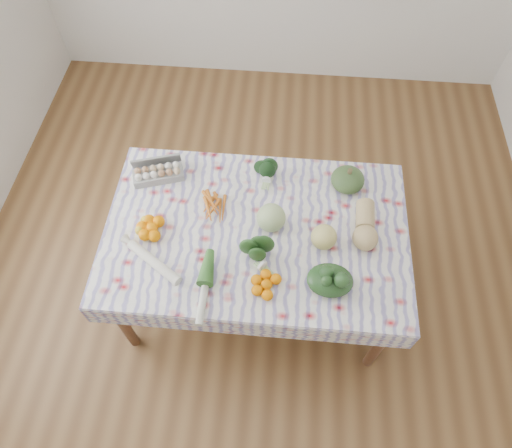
% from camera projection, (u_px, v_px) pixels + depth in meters
% --- Properties ---
extents(ground, '(4.50, 4.50, 0.00)m').
position_uv_depth(ground, '(256.00, 288.00, 3.13)').
color(ground, brown).
rests_on(ground, ground).
extents(dining_table, '(1.60, 1.00, 0.75)m').
position_uv_depth(dining_table, '(256.00, 238.00, 2.56)').
color(dining_table, brown).
rests_on(dining_table, ground).
extents(tablecloth, '(1.66, 1.06, 0.01)m').
position_uv_depth(tablecloth, '(256.00, 230.00, 2.49)').
color(tablecloth, white).
rests_on(tablecloth, dining_table).
extents(egg_carton, '(0.31, 0.20, 0.08)m').
position_uv_depth(egg_carton, '(158.00, 174.00, 2.65)').
color(egg_carton, gray).
rests_on(egg_carton, tablecloth).
extents(carrot_bunch, '(0.20, 0.18, 0.04)m').
position_uv_depth(carrot_bunch, '(217.00, 205.00, 2.56)').
color(carrot_bunch, orange).
rests_on(carrot_bunch, tablecloth).
extents(kale_bunch, '(0.15, 0.13, 0.12)m').
position_uv_depth(kale_bunch, '(268.00, 172.00, 2.63)').
color(kale_bunch, '#163615').
rests_on(kale_bunch, tablecloth).
extents(kabocha_squash, '(0.25, 0.25, 0.13)m').
position_uv_depth(kabocha_squash, '(348.00, 180.00, 2.60)').
color(kabocha_squash, '#3C582A').
rests_on(kabocha_squash, tablecloth).
extents(cabbage, '(0.18, 0.18, 0.16)m').
position_uv_depth(cabbage, '(271.00, 218.00, 2.44)').
color(cabbage, '#A4BD79').
rests_on(cabbage, tablecloth).
extents(butternut_squash, '(0.15, 0.30, 0.13)m').
position_uv_depth(butternut_squash, '(366.00, 224.00, 2.43)').
color(butternut_squash, tan).
rests_on(butternut_squash, tablecloth).
extents(orange_cluster, '(0.22, 0.22, 0.07)m').
position_uv_depth(orange_cluster, '(152.00, 228.00, 2.45)').
color(orange_cluster, '#FF8400').
rests_on(orange_cluster, tablecloth).
extents(broccoli, '(0.21, 0.21, 0.11)m').
position_uv_depth(broccoli, '(256.00, 258.00, 2.33)').
color(broccoli, '#1F4618').
rests_on(broccoli, tablecloth).
extents(mandarin_cluster, '(0.25, 0.25, 0.06)m').
position_uv_depth(mandarin_cluster, '(267.00, 284.00, 2.28)').
color(mandarin_cluster, orange).
rests_on(mandarin_cluster, tablecloth).
extents(grapefruit, '(0.17, 0.17, 0.14)m').
position_uv_depth(grapefruit, '(324.00, 237.00, 2.38)').
color(grapefruit, '#D2C56A').
rests_on(grapefruit, tablecloth).
extents(spinach_bag, '(0.28, 0.26, 0.10)m').
position_uv_depth(spinach_bag, '(330.00, 280.00, 2.27)').
color(spinach_bag, '#193416').
rests_on(spinach_bag, tablecloth).
extents(daikon, '(0.33, 0.25, 0.05)m').
position_uv_depth(daikon, '(154.00, 262.00, 2.35)').
color(daikon, white).
rests_on(daikon, tablecloth).
extents(leek, '(0.04, 0.39, 0.04)m').
position_uv_depth(leek, '(205.00, 288.00, 2.28)').
color(leek, beige).
rests_on(leek, tablecloth).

